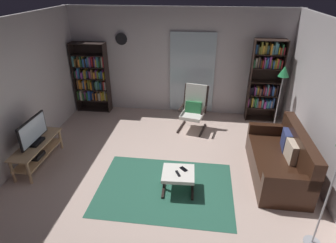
% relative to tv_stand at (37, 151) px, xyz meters
% --- Properties ---
extents(ground_plane, '(7.02, 7.02, 0.00)m').
position_rel_tv_stand_xyz_m(ground_plane, '(2.34, -0.12, -0.30)').
color(ground_plane, beige).
extents(wall_back, '(5.60, 0.06, 2.60)m').
position_rel_tv_stand_xyz_m(wall_back, '(2.34, 2.78, 1.00)').
color(wall_back, beige).
rests_on(wall_back, ground).
extents(wall_left, '(0.06, 6.00, 2.60)m').
position_rel_tv_stand_xyz_m(wall_left, '(-0.36, -0.12, 1.00)').
color(wall_left, beige).
rests_on(wall_left, ground).
extents(glass_door_panel, '(1.10, 0.01, 2.00)m').
position_rel_tv_stand_xyz_m(glass_door_panel, '(2.71, 2.71, 0.75)').
color(glass_door_panel, silver).
extents(area_rug, '(2.25, 1.62, 0.01)m').
position_rel_tv_stand_xyz_m(area_rug, '(2.46, -0.39, -0.30)').
color(area_rug, '#2B614C').
rests_on(area_rug, ground).
extents(tv_stand, '(0.40, 1.24, 0.46)m').
position_rel_tv_stand_xyz_m(tv_stand, '(0.00, 0.00, 0.00)').
color(tv_stand, tan).
rests_on(tv_stand, ground).
extents(television, '(0.20, 0.81, 0.49)m').
position_rel_tv_stand_xyz_m(television, '(0.00, 0.02, 0.38)').
color(television, black).
rests_on(television, tv_stand).
extents(bookshelf_near_tv, '(0.87, 0.30, 1.78)m').
position_rel_tv_stand_xyz_m(bookshelf_near_tv, '(0.15, 2.53, 0.57)').
color(bookshelf_near_tv, black).
rests_on(bookshelf_near_tv, ground).
extents(bookshelf_near_sofa, '(0.71, 0.30, 1.96)m').
position_rel_tv_stand_xyz_m(bookshelf_near_sofa, '(4.45, 2.54, 0.75)').
color(bookshelf_near_sofa, black).
rests_on(bookshelf_near_sofa, ground).
extents(leather_sofa, '(0.81, 1.76, 0.87)m').
position_rel_tv_stand_xyz_m(leather_sofa, '(4.43, 0.23, 0.01)').
color(leather_sofa, '#331C12').
rests_on(leather_sofa, ground).
extents(lounge_armchair, '(0.68, 0.75, 1.02)m').
position_rel_tv_stand_xyz_m(lounge_armchair, '(2.82, 1.86, 0.23)').
color(lounge_armchair, black).
rests_on(lounge_armchair, ground).
extents(ottoman, '(0.54, 0.51, 0.37)m').
position_rel_tv_stand_xyz_m(ottoman, '(2.68, -0.39, 0.00)').
color(ottoman, white).
rests_on(ottoman, ground).
extents(tv_remote, '(0.10, 0.15, 0.02)m').
position_rel_tv_stand_xyz_m(tv_remote, '(2.68, -0.44, 0.08)').
color(tv_remote, black).
rests_on(tv_remote, ottoman).
extents(cell_phone, '(0.15, 0.15, 0.01)m').
position_rel_tv_stand_xyz_m(cell_phone, '(2.76, -0.31, 0.07)').
color(cell_phone, black).
rests_on(cell_phone, ottoman).
extents(floor_lamp_by_shelf, '(0.23, 0.23, 1.52)m').
position_rel_tv_stand_xyz_m(floor_lamp_by_shelf, '(4.69, 1.98, 0.97)').
color(floor_lamp_by_shelf, '#A5A5AD').
rests_on(floor_lamp_by_shelf, ground).
extents(wall_clock, '(0.29, 0.03, 0.29)m').
position_rel_tv_stand_xyz_m(wall_clock, '(0.97, 2.71, 1.55)').
color(wall_clock, silver).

